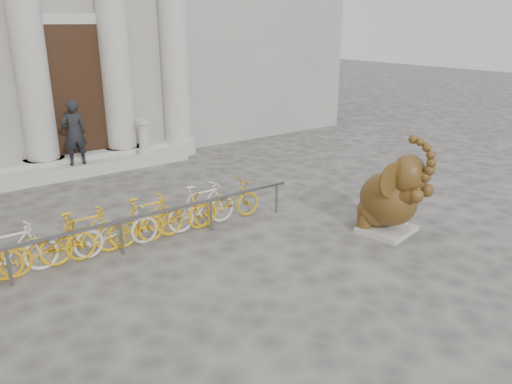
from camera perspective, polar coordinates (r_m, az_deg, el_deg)
ground at (r=8.12m, az=4.45°, el=-12.95°), size 80.00×80.00×0.00m
entrance_steps at (r=15.80m, az=-18.37°, el=2.93°), size 6.00×1.20×0.36m
elephant_statue at (r=10.81m, az=15.16°, el=-0.61°), size 1.42×1.69×2.16m
bike_rack at (r=10.08m, az=-15.69°, el=-3.83°), size 8.00×0.53×1.00m
pedestrian at (r=15.09m, az=-20.08°, el=6.36°), size 0.70×0.47×1.86m
balustrade_post at (r=15.93m, az=-12.72°, el=6.02°), size 0.43×0.43×1.05m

